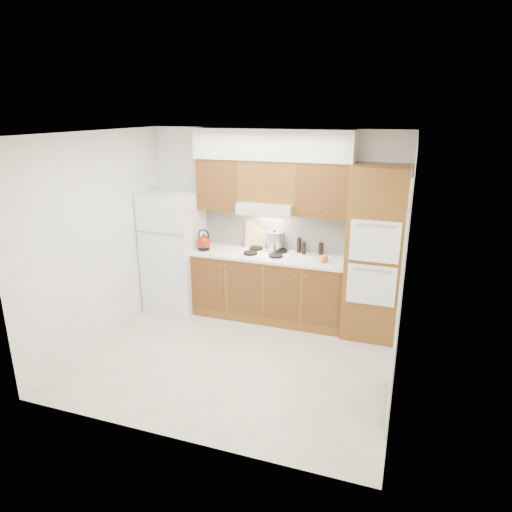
# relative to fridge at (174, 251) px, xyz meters

# --- Properties ---
(floor) EXTENTS (3.60, 3.60, 0.00)m
(floor) POSITION_rel_fridge_xyz_m (1.41, -1.14, -0.86)
(floor) COLOR beige
(floor) RESTS_ON ground
(ceiling) EXTENTS (3.60, 3.60, 0.00)m
(ceiling) POSITION_rel_fridge_xyz_m (1.41, -1.14, 1.74)
(ceiling) COLOR white
(ceiling) RESTS_ON wall_back
(wall_back) EXTENTS (3.60, 0.02, 2.60)m
(wall_back) POSITION_rel_fridge_xyz_m (1.41, 0.36, 0.44)
(wall_back) COLOR white
(wall_back) RESTS_ON floor
(wall_left) EXTENTS (0.02, 3.00, 2.60)m
(wall_left) POSITION_rel_fridge_xyz_m (-0.40, -1.14, 0.44)
(wall_left) COLOR white
(wall_left) RESTS_ON floor
(wall_right) EXTENTS (0.02, 3.00, 2.60)m
(wall_right) POSITION_rel_fridge_xyz_m (3.21, -1.14, 0.44)
(wall_right) COLOR white
(wall_right) RESTS_ON floor
(fridge) EXTENTS (0.75, 0.72, 1.72)m
(fridge) POSITION_rel_fridge_xyz_m (0.00, 0.00, 0.00)
(fridge) COLOR white
(fridge) RESTS_ON floor
(base_cabinets) EXTENTS (2.11, 0.60, 0.90)m
(base_cabinets) POSITION_rel_fridge_xyz_m (1.43, 0.06, -0.41)
(base_cabinets) COLOR brown
(base_cabinets) RESTS_ON floor
(countertop) EXTENTS (2.13, 0.62, 0.04)m
(countertop) POSITION_rel_fridge_xyz_m (1.43, 0.05, 0.06)
(countertop) COLOR white
(countertop) RESTS_ON base_cabinets
(backsplash) EXTENTS (2.11, 0.03, 0.56)m
(backsplash) POSITION_rel_fridge_xyz_m (1.43, 0.34, 0.36)
(backsplash) COLOR white
(backsplash) RESTS_ON countertop
(oven_cabinet) EXTENTS (0.70, 0.65, 2.20)m
(oven_cabinet) POSITION_rel_fridge_xyz_m (2.85, 0.03, 0.24)
(oven_cabinet) COLOR brown
(oven_cabinet) RESTS_ON floor
(upper_cab_left) EXTENTS (0.63, 0.33, 0.70)m
(upper_cab_left) POSITION_rel_fridge_xyz_m (0.69, 0.19, 0.99)
(upper_cab_left) COLOR brown
(upper_cab_left) RESTS_ON wall_back
(upper_cab_right) EXTENTS (0.73, 0.33, 0.70)m
(upper_cab_right) POSITION_rel_fridge_xyz_m (2.12, 0.19, 0.99)
(upper_cab_right) COLOR brown
(upper_cab_right) RESTS_ON wall_back
(range_hood) EXTENTS (0.75, 0.45, 0.15)m
(range_hood) POSITION_rel_fridge_xyz_m (1.38, 0.13, 0.71)
(range_hood) COLOR silver
(range_hood) RESTS_ON wall_back
(upper_cab_over_hood) EXTENTS (0.75, 0.33, 0.55)m
(upper_cab_over_hood) POSITION_rel_fridge_xyz_m (1.38, 0.19, 1.06)
(upper_cab_over_hood) COLOR brown
(upper_cab_over_hood) RESTS_ON range_hood
(soffit) EXTENTS (2.13, 0.36, 0.40)m
(soffit) POSITION_rel_fridge_xyz_m (1.43, 0.18, 1.54)
(soffit) COLOR silver
(soffit) RESTS_ON wall_back
(cooktop) EXTENTS (0.74, 0.50, 0.01)m
(cooktop) POSITION_rel_fridge_xyz_m (1.38, 0.07, 0.09)
(cooktop) COLOR white
(cooktop) RESTS_ON countertop
(doorway) EXTENTS (0.02, 0.90, 2.10)m
(doorway) POSITION_rel_fridge_xyz_m (3.19, -1.49, 0.19)
(doorway) COLOR black
(doorway) RESTS_ON floor
(wall_clock) EXTENTS (0.02, 0.30, 0.30)m
(wall_clock) POSITION_rel_fridge_xyz_m (3.19, -0.59, 1.29)
(wall_clock) COLOR #3F3833
(wall_clock) RESTS_ON wall_right
(kettle) EXTENTS (0.26, 0.26, 0.20)m
(kettle) POSITION_rel_fridge_xyz_m (0.50, -0.05, 0.19)
(kettle) COLOR maroon
(kettle) RESTS_ON countertop
(cutting_board) EXTENTS (0.30, 0.14, 0.39)m
(cutting_board) POSITION_rel_fridge_xyz_m (1.15, 0.31, 0.28)
(cutting_board) COLOR #D9B86F
(cutting_board) RESTS_ON countertop
(stock_pot) EXTENTS (0.28, 0.28, 0.24)m
(stock_pot) POSITION_rel_fridge_xyz_m (1.46, 0.22, 0.23)
(stock_pot) COLOR silver
(stock_pot) RESTS_ON cooktop
(condiment_a) EXTENTS (0.07, 0.07, 0.21)m
(condiment_a) POSITION_rel_fridge_xyz_m (1.80, 0.27, 0.19)
(condiment_a) COLOR black
(condiment_a) RESTS_ON countertop
(condiment_b) EXTENTS (0.06, 0.06, 0.17)m
(condiment_b) POSITION_rel_fridge_xyz_m (1.88, 0.22, 0.17)
(condiment_b) COLOR black
(condiment_b) RESTS_ON countertop
(condiment_c) EXTENTS (0.08, 0.08, 0.17)m
(condiment_c) POSITION_rel_fridge_xyz_m (2.10, 0.28, 0.16)
(condiment_c) COLOR black
(condiment_c) RESTS_ON countertop
(orange_near) EXTENTS (0.10, 0.10, 0.08)m
(orange_near) POSITION_rel_fridge_xyz_m (2.21, -0.06, 0.12)
(orange_near) COLOR orange
(orange_near) RESTS_ON countertop
(orange_far) EXTENTS (0.10, 0.10, 0.08)m
(orange_far) POSITION_rel_fridge_xyz_m (2.21, 0.03, 0.12)
(orange_far) COLOR orange
(orange_far) RESTS_ON countertop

